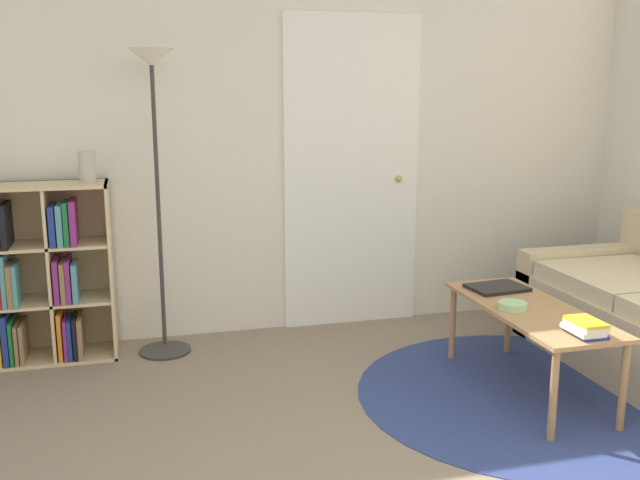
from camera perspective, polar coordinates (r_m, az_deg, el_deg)
name	(u,v)px	position (r m, az deg, el deg)	size (l,w,h in m)	color
wall_back	(282,132)	(4.58, -3.02, 8.60)	(7.77, 0.11, 2.60)	silver
rug	(530,394)	(3.95, 16.45, -11.71)	(1.80, 1.80, 0.01)	navy
bookshelf	(14,277)	(4.44, -23.26, -2.76)	(1.01, 0.34, 1.03)	beige
floor_lamp	(154,126)	(4.19, -13.10, 8.90)	(0.31, 0.31, 1.78)	#333333
coffee_table	(530,317)	(3.86, 16.45, -5.89)	(0.44, 1.12, 0.46)	#AD7F51
laptop	(497,288)	(4.12, 13.98, -3.72)	(0.33, 0.26, 0.02)	black
bowl	(513,306)	(3.78, 15.15, -5.09)	(0.15, 0.15, 0.04)	#9ED193
book_stack_on_table	(585,327)	(3.49, 20.44, -6.58)	(0.14, 0.19, 0.07)	navy
vase_on_shelf	(87,167)	(4.29, -18.14, 5.58)	(0.09, 0.09, 0.18)	#B7B2A8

